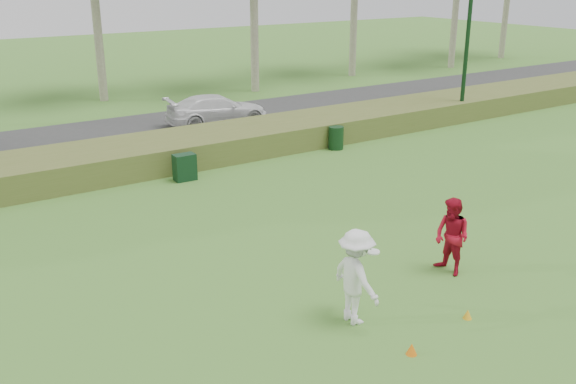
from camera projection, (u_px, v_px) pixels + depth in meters
ground at (395, 305)px, 13.18m from camera, size 120.00×120.00×0.00m
reed_strip at (163, 152)px, 22.49m from camera, size 80.00×3.00×0.90m
park_road at (116, 134)px, 26.57m from camera, size 80.00×6.00×0.06m
player_white at (356, 277)px, 12.28m from camera, size 0.90×1.26×1.92m
player_red at (452, 237)px, 14.30m from camera, size 0.68×0.87×1.77m
cone_orange at (412, 349)px, 11.47m from camera, size 0.20×0.20×0.22m
cone_yellow at (468, 314)px, 12.65m from camera, size 0.18×0.18×0.20m
utility_cabinet at (185, 167)px, 20.82m from camera, size 0.71×0.45×0.87m
trash_bin at (336, 138)px, 24.43m from camera, size 0.59×0.59×0.87m
car_right at (217, 110)px, 27.96m from camera, size 4.66×2.44×1.29m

